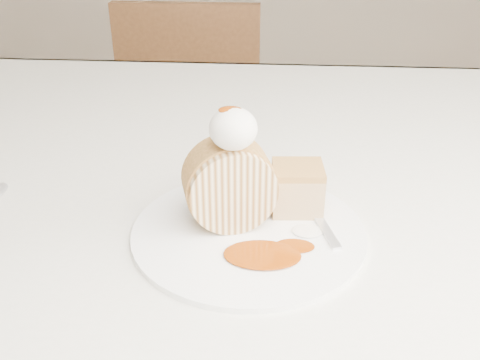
{
  "coord_description": "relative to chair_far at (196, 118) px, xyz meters",
  "views": [
    {
      "loc": [
        0.07,
        -0.47,
        1.07
      ],
      "look_at": [
        0.03,
        0.02,
        0.81
      ],
      "focal_mm": 40.0,
      "sensor_mm": 36.0,
      "label": 1
    }
  ],
  "objects": [
    {
      "name": "whipped_cream",
      "position": [
        0.2,
        -1.02,
        0.4
      ],
      "size": [
        0.05,
        0.05,
        0.04
      ],
      "primitive_type": "ellipsoid",
      "color": "silver",
      "rests_on": "roulade_slice"
    },
    {
      "name": "roulade_slice",
      "position": [
        0.2,
        -1.01,
        0.33
      ],
      "size": [
        0.1,
        0.07,
        0.09
      ],
      "primitive_type": "cylinder",
      "rotation": [
        1.57,
        0.0,
        0.29
      ],
      "color": "beige",
      "rests_on": "plate"
    },
    {
      "name": "caramel_pool",
      "position": [
        0.24,
        -1.07,
        0.29
      ],
      "size": [
        0.08,
        0.06,
        0.0
      ],
      "primitive_type": null,
      "rotation": [
        0.0,
        0.0,
        0.07
      ],
      "color": "#843305",
      "rests_on": "plate"
    },
    {
      "name": "plate",
      "position": [
        0.22,
        -1.02,
        0.28
      ],
      "size": [
        0.26,
        0.26,
        0.01
      ],
      "primitive_type": "cylinder",
      "rotation": [
        0.0,
        0.0,
        0.07
      ],
      "color": "white",
      "rests_on": "table"
    },
    {
      "name": "chair_far",
      "position": [
        0.0,
        0.0,
        0.0
      ],
      "size": [
        0.39,
        0.39,
        0.82
      ],
      "rotation": [
        0.0,
        0.0,
        3.14
      ],
      "color": "brown",
      "rests_on": "ground"
    },
    {
      "name": "table",
      "position": [
        0.18,
        -0.83,
        0.19
      ],
      "size": [
        1.4,
        0.9,
        0.75
      ],
      "color": "silver",
      "rests_on": "ground"
    },
    {
      "name": "caramel_drizzle",
      "position": [
        0.2,
        -1.02,
        0.42
      ],
      "size": [
        0.02,
        0.02,
        0.01
      ],
      "primitive_type": "ellipsoid",
      "color": "#843305",
      "rests_on": "whipped_cream"
    },
    {
      "name": "fork",
      "position": [
        0.3,
        -1.0,
        0.29
      ],
      "size": [
        0.06,
        0.15,
        0.0
      ],
      "primitive_type": "cube",
      "rotation": [
        0.0,
        0.0,
        0.28
      ],
      "color": "silver",
      "rests_on": "plate"
    },
    {
      "name": "cake_chunk",
      "position": [
        0.27,
        -0.98,
        0.31
      ],
      "size": [
        0.06,
        0.05,
        0.05
      ],
      "primitive_type": "cube",
      "rotation": [
        0.0,
        0.0,
        0.07
      ],
      "color": "#C18649",
      "rests_on": "plate"
    }
  ]
}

